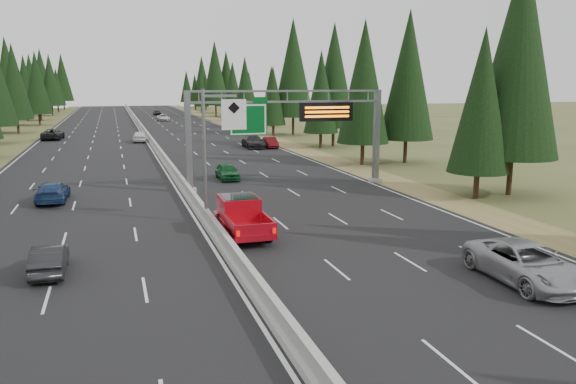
# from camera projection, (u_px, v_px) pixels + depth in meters

# --- Properties ---
(road) EXTENTS (32.00, 260.00, 0.08)m
(road) POSITION_uv_depth(u_px,v_px,m) (148.00, 139.00, 85.70)
(road) COLOR black
(road) RESTS_ON ground
(shoulder_right) EXTENTS (3.60, 260.00, 0.06)m
(shoulder_right) POSITION_uv_depth(u_px,v_px,m) (261.00, 136.00, 90.91)
(shoulder_right) COLOR olive
(shoulder_right) RESTS_ON ground
(shoulder_left) EXTENTS (3.60, 260.00, 0.06)m
(shoulder_left) POSITION_uv_depth(u_px,v_px,m) (21.00, 142.00, 80.50)
(shoulder_left) COLOR #475226
(shoulder_left) RESTS_ON ground
(median_barrier) EXTENTS (0.70, 260.00, 0.85)m
(median_barrier) POSITION_uv_depth(u_px,v_px,m) (148.00, 136.00, 85.63)
(median_barrier) COLOR gray
(median_barrier) RESTS_ON road
(sign_gantry) EXTENTS (16.75, 0.98, 7.80)m
(sign_gantry) POSITION_uv_depth(u_px,v_px,m) (295.00, 123.00, 45.04)
(sign_gantry) COLOR slate
(sign_gantry) RESTS_ON road
(hov_sign_pole) EXTENTS (2.80, 0.50, 8.00)m
(hov_sign_pole) POSITION_uv_depth(u_px,v_px,m) (214.00, 146.00, 33.42)
(hov_sign_pole) COLOR slate
(hov_sign_pole) RESTS_ON road
(tree_row_right) EXTENTS (11.54, 236.85, 18.68)m
(tree_row_right) POSITION_uv_depth(u_px,v_px,m) (305.00, 80.00, 82.44)
(tree_row_right) COLOR black
(tree_row_right) RESTS_ON ground
(silver_minivan) EXTENTS (2.91, 6.07, 1.67)m
(silver_minivan) POSITION_uv_depth(u_px,v_px,m) (526.00, 263.00, 23.77)
(silver_minivan) COLOR #98989C
(silver_minivan) RESTS_ON road
(red_pickup) EXTENTS (2.22, 6.21, 2.02)m
(red_pickup) POSITION_uv_depth(u_px,v_px,m) (241.00, 213.00, 31.64)
(red_pickup) COLOR black
(red_pickup) RESTS_ON road
(car_ahead_green) EXTENTS (1.69, 4.16, 1.42)m
(car_ahead_green) POSITION_uv_depth(u_px,v_px,m) (227.00, 171.00, 49.34)
(car_ahead_green) COLOR #145A28
(car_ahead_green) RESTS_ON road
(car_ahead_dkred) EXTENTS (1.73, 4.27, 1.38)m
(car_ahead_dkred) POSITION_uv_depth(u_px,v_px,m) (270.00, 142.00, 73.39)
(car_ahead_dkred) COLOR #520B0F
(car_ahead_dkred) RESTS_ON road
(car_ahead_dkgrey) EXTENTS (2.38, 5.72, 1.65)m
(car_ahead_dkgrey) POSITION_uv_depth(u_px,v_px,m) (253.00, 141.00, 73.34)
(car_ahead_dkgrey) COLOR black
(car_ahead_dkgrey) RESTS_ON road
(car_ahead_white) EXTENTS (2.80, 5.23, 1.40)m
(car_ahead_white) POSITION_uv_depth(u_px,v_px,m) (163.00, 118.00, 125.80)
(car_ahead_white) COLOR silver
(car_ahead_white) RESTS_ON road
(car_ahead_far) EXTENTS (2.06, 4.25, 1.40)m
(car_ahead_far) POSITION_uv_depth(u_px,v_px,m) (157.00, 113.00, 147.20)
(car_ahead_far) COLOR black
(car_ahead_far) RESTS_ON road
(car_onc_near) EXTENTS (1.38, 3.94, 1.30)m
(car_onc_near) POSITION_uv_depth(u_px,v_px,m) (49.00, 259.00, 24.91)
(car_onc_near) COLOR black
(car_onc_near) RESTS_ON road
(car_onc_blue) EXTENTS (2.21, 5.03, 1.44)m
(car_onc_blue) POSITION_uv_depth(u_px,v_px,m) (53.00, 192.00, 40.05)
(car_onc_blue) COLOR navy
(car_onc_blue) RESTS_ON road
(car_onc_white) EXTENTS (2.17, 4.73, 1.57)m
(car_onc_white) POSITION_uv_depth(u_px,v_px,m) (140.00, 136.00, 80.58)
(car_onc_white) COLOR silver
(car_onc_white) RESTS_ON road
(car_onc_far) EXTENTS (3.16, 6.03, 1.62)m
(car_onc_far) POSITION_uv_depth(u_px,v_px,m) (53.00, 134.00, 84.02)
(car_onc_far) COLOR black
(car_onc_far) RESTS_ON road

